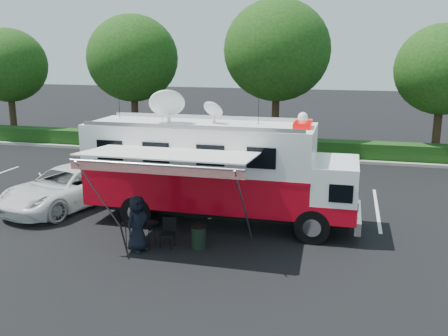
% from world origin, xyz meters
% --- Properties ---
extents(ground_plane, '(120.00, 120.00, 0.00)m').
position_xyz_m(ground_plane, '(0.00, 0.00, 0.00)').
color(ground_plane, black).
rests_on(ground_plane, ground).
extents(back_border, '(60.00, 6.14, 8.87)m').
position_xyz_m(back_border, '(1.14, 12.90, 5.00)').
color(back_border, '#9E998E').
rests_on(back_border, ground_plane).
extents(stall_lines, '(24.12, 5.50, 0.01)m').
position_xyz_m(stall_lines, '(-0.50, 3.00, 0.00)').
color(stall_lines, silver).
rests_on(stall_lines, ground_plane).
extents(command_truck, '(9.47, 2.60, 4.55)m').
position_xyz_m(command_truck, '(-0.08, -0.00, 1.95)').
color(command_truck, black).
rests_on(command_truck, ground_plane).
extents(awning, '(5.17, 2.67, 3.12)m').
position_xyz_m(awning, '(-0.93, -2.70, 2.93)').
color(awning, silver).
rests_on(awning, ground_plane).
extents(white_suv, '(4.03, 6.09, 1.56)m').
position_xyz_m(white_suv, '(-6.32, 0.41, 0.00)').
color(white_suv, silver).
rests_on(white_suv, ground_plane).
extents(person, '(0.86, 1.01, 1.75)m').
position_xyz_m(person, '(-1.83, -3.04, 0.00)').
color(person, black).
rests_on(person, ground_plane).
extents(folding_table, '(1.07, 0.87, 0.80)m').
position_xyz_m(folding_table, '(-1.91, -2.67, 0.75)').
color(folding_table, black).
rests_on(folding_table, ground_plane).
extents(folding_chair, '(0.48, 0.50, 0.92)m').
position_xyz_m(folding_chair, '(-1.05, -2.48, 0.54)').
color(folding_chair, black).
rests_on(folding_chair, ground_plane).
extents(trash_bin, '(0.49, 0.49, 0.73)m').
position_xyz_m(trash_bin, '(-0.08, -2.39, 0.37)').
color(trash_bin, black).
rests_on(trash_bin, ground_plane).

